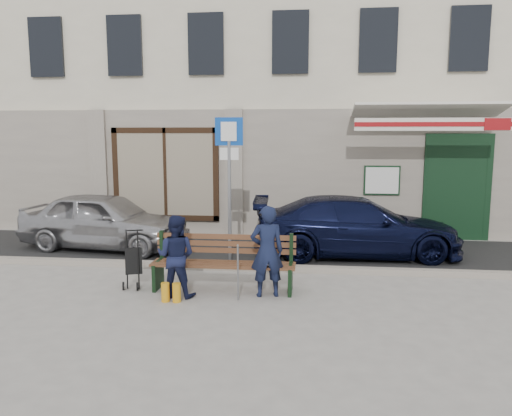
# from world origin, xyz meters

# --- Properties ---
(ground) EXTENTS (80.00, 80.00, 0.00)m
(ground) POSITION_xyz_m (0.00, 0.00, 0.00)
(ground) COLOR #9E9991
(ground) RESTS_ON ground
(asphalt_lane) EXTENTS (60.00, 3.20, 0.01)m
(asphalt_lane) POSITION_xyz_m (0.00, 3.10, 0.01)
(asphalt_lane) COLOR #282828
(asphalt_lane) RESTS_ON ground
(curb) EXTENTS (60.00, 0.18, 0.12)m
(curb) POSITION_xyz_m (0.00, 1.50, 0.06)
(curb) COLOR #9E9384
(curb) RESTS_ON ground
(building) EXTENTS (20.00, 8.27, 10.00)m
(building) POSITION_xyz_m (0.01, 8.45, 4.97)
(building) COLOR beige
(building) RESTS_ON ground
(car_silver) EXTENTS (3.99, 2.05, 1.30)m
(car_silver) POSITION_xyz_m (-4.08, 2.96, 0.65)
(car_silver) COLOR #ABABB0
(car_silver) RESTS_ON ground
(car_navy) EXTENTS (4.49, 2.07, 1.27)m
(car_navy) POSITION_xyz_m (1.54, 2.94, 0.64)
(car_navy) COLOR black
(car_navy) RESTS_ON ground
(parking_sign) EXTENTS (0.54, 0.09, 2.91)m
(parking_sign) POSITION_xyz_m (-1.03, 1.93, 1.97)
(parking_sign) COLOR gray
(parking_sign) RESTS_ON ground
(bench) EXTENTS (2.40, 1.17, 0.98)m
(bench) POSITION_xyz_m (-0.91, 0.26, 0.46)
(bench) COLOR brown
(bench) RESTS_ON ground
(man) EXTENTS (0.61, 0.48, 1.48)m
(man) POSITION_xyz_m (-0.12, 0.04, 0.74)
(man) COLOR #131A35
(man) RESTS_ON ground
(woman) EXTENTS (0.70, 0.57, 1.33)m
(woman) POSITION_xyz_m (-1.57, -0.12, 0.66)
(woman) COLOR #141938
(woman) RESTS_ON ground
(stroller) EXTENTS (0.35, 0.45, 0.97)m
(stroller) POSITION_xyz_m (-2.42, 0.26, 0.43)
(stroller) COLOR black
(stroller) RESTS_ON ground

